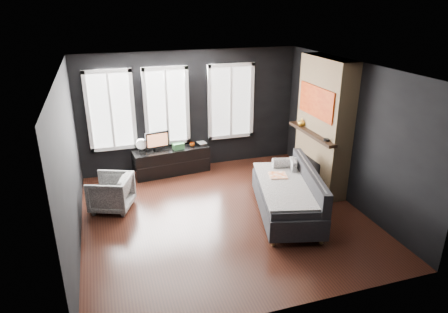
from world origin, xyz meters
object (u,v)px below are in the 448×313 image
object	(u,v)px
sofa	(287,192)
media_console	(171,161)
mantel_vase	(302,122)
mug	(192,144)
book	(198,139)
armchair	(111,191)
monitor	(157,140)

from	to	relation	value
sofa	media_console	world-z (taller)	sofa
mantel_vase	mug	bearing A→B (deg)	150.21
mug	book	distance (m)	0.23
book	mantel_vase	bearing A→B (deg)	-34.69
armchair	mug	xyz separation A→B (m)	(1.89, 1.35, 0.27)
sofa	mantel_vase	xyz separation A→B (m)	(0.95, 1.35, 0.85)
media_console	mantel_vase	size ratio (longest dim) A/B	10.04
book	mantel_vase	distance (m)	2.42
armchair	media_console	size ratio (longest dim) A/B	0.43
sofa	armchair	bearing A→B (deg)	172.45
media_console	sofa	bearing A→B (deg)	-63.44
sofa	mantel_vase	distance (m)	1.86
mug	book	xyz separation A→B (m)	(0.17, 0.13, 0.07)
monitor	book	size ratio (longest dim) A/B	2.20
armchair	book	distance (m)	2.56
monitor	mug	distance (m)	0.81
monitor	book	world-z (taller)	monitor
media_console	mantel_vase	xyz separation A→B (m)	(2.60, -1.19, 1.02)
monitor	book	xyz separation A→B (m)	(0.96, 0.14, -0.12)
media_console	book	world-z (taller)	book
sofa	mug	size ratio (longest dim) A/B	19.15
monitor	mantel_vase	bearing A→B (deg)	-31.09
sofa	media_console	size ratio (longest dim) A/B	1.27
mug	book	bearing A→B (deg)	37.48
armchair	monitor	size ratio (longest dim) A/B	1.38
mug	book	size ratio (longest dim) A/B	0.46
media_console	mug	size ratio (longest dim) A/B	15.13
armchair	mantel_vase	distance (m)	4.10
monitor	armchair	bearing A→B (deg)	-138.00
sofa	book	xyz separation A→B (m)	(-0.97, 2.69, 0.24)
monitor	mantel_vase	distance (m)	3.16
monitor	media_console	bearing A→B (deg)	-9.22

